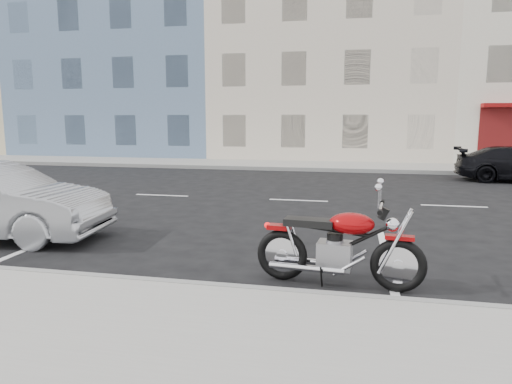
{
  "coord_description": "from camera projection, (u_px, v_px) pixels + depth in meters",
  "views": [
    {
      "loc": [
        -0.59,
        -12.27,
        2.22
      ],
      "look_at": [
        -2.41,
        -3.67,
        0.8
      ],
      "focal_mm": 32.0,
      "sensor_mm": 36.0,
      "label": 1
    }
  ],
  "objects": [
    {
      "name": "sidewalk_far",
      "position": [
        257.0,
        164.0,
        21.49
      ],
      "size": [
        80.0,
        3.4,
        0.15
      ],
      "primitive_type": "cube",
      "color": "gray",
      "rests_on": "ground"
    },
    {
      "name": "motorcycle",
      "position": [
        401.0,
        254.0,
        5.81
      ],
      "size": [
        2.25,
        0.74,
        1.13
      ],
      "rotation": [
        0.0,
        0.0,
        -0.1
      ],
      "color": "black",
      "rests_on": "ground"
    },
    {
      "name": "curb_far",
      "position": [
        249.0,
        168.0,
        19.85
      ],
      "size": [
        80.0,
        0.12,
        0.16
      ],
      "primitive_type": "cube",
      "color": "gray",
      "rests_on": "ground"
    },
    {
      "name": "ground",
      "position": [
        374.0,
        203.0,
        12.08
      ],
      "size": [
        120.0,
        120.0,
        0.0
      ],
      "primitive_type": "plane",
      "color": "black",
      "rests_on": "ground"
    },
    {
      "name": "curb_near",
      "position": [
        24.0,
        274.0,
        6.33
      ],
      "size": [
        80.0,
        0.12,
        0.16
      ],
      "primitive_type": "cube",
      "color": "gray",
      "rests_on": "ground"
    },
    {
      "name": "bldg_blue",
      "position": [
        145.0,
        52.0,
        29.65
      ],
      "size": [
        12.0,
        12.0,
        13.0
      ],
      "primitive_type": "cube",
      "color": "slate",
      "rests_on": "ground"
    },
    {
      "name": "bldg_cream",
      "position": [
        332.0,
        59.0,
        27.32
      ],
      "size": [
        12.0,
        12.0,
        11.5
      ],
      "primitive_type": "cube",
      "color": "beige",
      "rests_on": "ground"
    }
  ]
}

